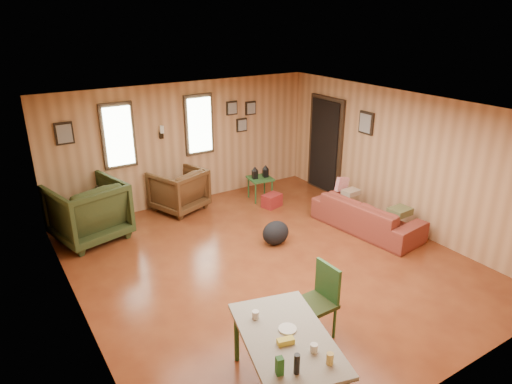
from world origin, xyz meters
TOP-DOWN VIEW (x-y plane):
  - room at (0.17, 0.27)m, footprint 5.54×6.04m
  - sofa at (2.09, 0.03)m, footprint 0.82×2.03m
  - recliner_brown at (-0.35, 2.65)m, footprint 1.12×1.09m
  - recliner_green at (-2.12, 2.33)m, footprint 1.30×1.25m
  - end_table at (-1.66, 2.96)m, footprint 0.71×0.69m
  - side_table at (1.27, 2.24)m, footprint 0.52×0.52m
  - cooler at (1.26, 1.79)m, footprint 0.42×0.34m
  - backpack at (0.43, 0.46)m, footprint 0.54×0.46m
  - sofa_pillows at (2.32, 0.17)m, footprint 0.44×1.55m
  - dining_table at (-1.32, -2.23)m, footprint 1.14×1.53m
  - dining_chair at (-0.43, -1.68)m, footprint 0.42×0.42m

SIDE VIEW (x-z plane):
  - cooler at x=1.26m, z-range 0.00..0.26m
  - backpack at x=0.43m, z-range 0.00..0.41m
  - sofa at x=2.09m, z-range 0.00..0.77m
  - end_table at x=-1.66m, z-range 0.04..0.76m
  - recliner_brown at x=-0.35m, z-range 0.00..0.91m
  - sofa_pillows at x=2.32m, z-range 0.33..0.65m
  - side_table at x=1.27m, z-range 0.13..0.86m
  - dining_chair at x=-0.43m, z-range 0.06..0.98m
  - recliner_green at x=-2.12m, z-range 0.00..1.12m
  - dining_table at x=-1.32m, z-range 0.19..1.09m
  - room at x=0.17m, z-range -0.02..2.43m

